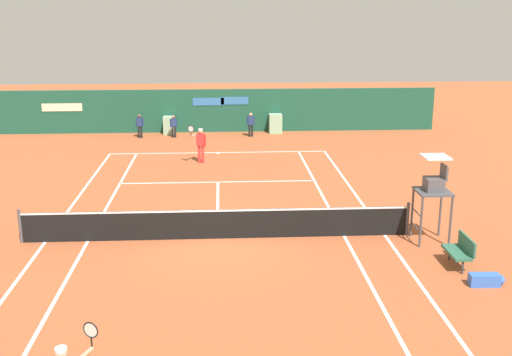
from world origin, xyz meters
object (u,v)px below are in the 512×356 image
at_px(umpire_chair, 434,187).
at_px(player_bench, 460,249).
at_px(equipment_bag, 488,280).
at_px(player_on_baseline, 200,142).
at_px(ball_kid_right_post, 140,124).
at_px(tennis_ball_near_service_line, 254,214).
at_px(ball_kid_left_post, 174,125).
at_px(ball_kid_centre_post, 251,123).

distance_m(umpire_chair, player_bench, 2.30).
relative_size(equipment_bag, player_on_baseline, 0.51).
distance_m(ball_kid_right_post, tennis_ball_near_service_line, 14.38).
distance_m(umpire_chair, ball_kid_left_post, 18.43).
xyz_separation_m(player_bench, ball_kid_centre_post, (-4.94, 17.99, 0.26)).
xyz_separation_m(player_bench, player_on_baseline, (-7.54, 12.21, 0.46)).
bearing_deg(umpire_chair, tennis_ball_near_service_line, 61.93).
relative_size(equipment_bag, ball_kid_left_post, 0.75).
distance_m(player_on_baseline, ball_kid_centre_post, 6.34).
distance_m(player_bench, equipment_bag, 1.32).
xyz_separation_m(ball_kid_left_post, tennis_ball_near_service_line, (3.70, -13.24, -0.68)).
bearing_deg(equipment_bag, ball_kid_centre_post, 105.19).
height_order(umpire_chair, player_on_baseline, umpire_chair).
bearing_deg(player_on_baseline, ball_kid_centre_post, -91.62).
height_order(umpire_chair, equipment_bag, umpire_chair).
bearing_deg(umpire_chair, ball_kid_right_post, 33.99).
xyz_separation_m(equipment_bag, ball_kid_centre_post, (-5.22, 19.24, 0.60)).
bearing_deg(player_bench, umpire_chair, 5.75).
relative_size(umpire_chair, tennis_ball_near_service_line, 39.74).
distance_m(umpire_chair, equipment_bag, 3.58).
distance_m(ball_kid_left_post, tennis_ball_near_service_line, 13.77).
bearing_deg(ball_kid_left_post, equipment_bag, 105.45).
bearing_deg(ball_kid_left_post, tennis_ball_near_service_line, 94.88).
bearing_deg(ball_kid_left_post, player_on_baseline, 95.09).
distance_m(umpire_chair, tennis_ball_near_service_line, 6.23).
xyz_separation_m(player_on_baseline, ball_kid_right_post, (-3.49, 5.78, -0.21)).
height_order(player_bench, equipment_bag, player_bench).
bearing_deg(ball_kid_left_post, player_bench, 106.29).
bearing_deg(equipment_bag, ball_kid_left_post, 116.18).
bearing_deg(ball_kid_right_post, umpire_chair, 128.53).
bearing_deg(umpire_chair, equipment_bag, -171.52).
xyz_separation_m(player_bench, ball_kid_right_post, (-11.03, 17.99, 0.25)).
distance_m(ball_kid_centre_post, ball_kid_right_post, 6.08).
height_order(ball_kid_centre_post, ball_kid_left_post, ball_kid_centre_post).
distance_m(player_bench, ball_kid_centre_post, 18.66).
bearing_deg(player_bench, ball_kid_right_post, 31.50).
bearing_deg(player_on_baseline, tennis_ball_near_service_line, 128.02).
xyz_separation_m(player_bench, equipment_bag, (0.28, -1.24, -0.35)).
distance_m(player_bench, ball_kid_right_post, 21.10).
height_order(equipment_bag, ball_kid_centre_post, ball_kid_centre_post).
xyz_separation_m(umpire_chair, tennis_ball_near_service_line, (-5.28, 2.82, -1.71)).
height_order(player_bench, ball_kid_right_post, ball_kid_right_post).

